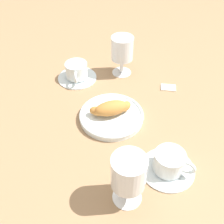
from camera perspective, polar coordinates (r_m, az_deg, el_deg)
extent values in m
plane|color=#997551|center=(0.83, -0.10, -1.30)|extent=(2.20, 2.20, 0.00)
cylinder|color=silver|center=(0.82, 0.00, -1.14)|extent=(0.19, 0.19, 0.02)
torus|color=silver|center=(0.82, 0.00, -0.75)|extent=(0.19, 0.19, 0.01)
ellipsoid|color=#BC7A38|center=(0.80, 0.00, 0.59)|extent=(0.10, 0.06, 0.04)
ellipsoid|color=#BC7A38|center=(0.83, 2.56, 1.35)|extent=(0.05, 0.05, 0.03)
ellipsoid|color=#BC7A38|center=(0.81, -3.16, 0.19)|extent=(0.05, 0.05, 0.03)
cylinder|color=silver|center=(0.72, 11.35, -11.37)|extent=(0.14, 0.14, 0.01)
cylinder|color=silver|center=(0.70, 11.69, -9.91)|extent=(0.08, 0.08, 0.05)
cylinder|color=#937A60|center=(0.68, 11.95, -8.79)|extent=(0.07, 0.07, 0.01)
torus|color=silver|center=(0.69, 15.29, -10.99)|extent=(0.03, 0.04, 0.04)
cylinder|color=silver|center=(0.99, -7.17, 7.12)|extent=(0.14, 0.14, 0.01)
cylinder|color=silver|center=(0.97, -7.32, 8.57)|extent=(0.08, 0.08, 0.05)
cylinder|color=brown|center=(0.96, -7.44, 9.65)|extent=(0.07, 0.07, 0.01)
torus|color=silver|center=(0.94, -7.44, 7.15)|extent=(0.02, 0.04, 0.04)
cylinder|color=white|center=(0.67, 3.10, -17.00)|extent=(0.07, 0.07, 0.01)
cylinder|color=white|center=(0.64, 3.20, -15.67)|extent=(0.01, 0.01, 0.05)
cylinder|color=white|center=(0.59, 3.46, -12.26)|extent=(0.08, 0.08, 0.08)
cylinder|color=#E0CC4C|center=(0.59, 3.42, -12.73)|extent=(0.07, 0.07, 0.06)
cylinder|color=white|center=(1.01, 1.97, 8.22)|extent=(0.07, 0.07, 0.01)
cylinder|color=white|center=(1.00, 2.02, 9.64)|extent=(0.01, 0.01, 0.05)
cylinder|color=white|center=(0.96, 2.11, 12.99)|extent=(0.08, 0.08, 0.08)
cylinder|color=#E0CC4C|center=(0.97, 2.10, 12.41)|extent=(0.07, 0.07, 0.05)
cube|color=white|center=(0.96, 11.52, 5.04)|extent=(0.06, 0.05, 0.01)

